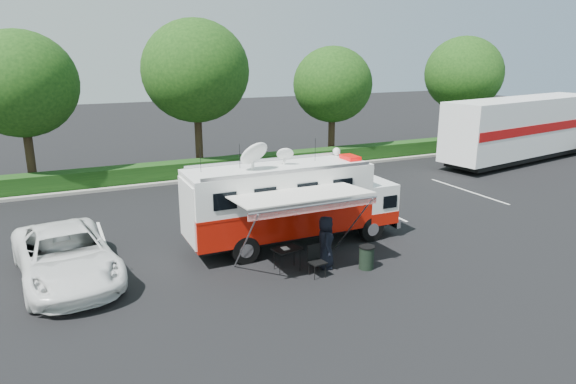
% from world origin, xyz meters
% --- Properties ---
extents(ground_plane, '(120.00, 120.00, 0.00)m').
position_xyz_m(ground_plane, '(0.00, 0.00, 0.00)').
color(ground_plane, black).
rests_on(ground_plane, ground).
extents(back_border, '(60.00, 6.14, 8.87)m').
position_xyz_m(back_border, '(1.14, 12.90, 5.00)').
color(back_border, '#9E998E').
rests_on(back_border, ground_plane).
extents(stall_lines, '(24.12, 5.50, 0.01)m').
position_xyz_m(stall_lines, '(-0.50, 3.00, 0.00)').
color(stall_lines, silver).
rests_on(stall_lines, ground_plane).
extents(command_truck, '(8.10, 2.23, 3.89)m').
position_xyz_m(command_truck, '(-0.07, -0.00, 1.67)').
color(command_truck, black).
rests_on(command_truck, ground_plane).
extents(awning, '(4.42, 2.31, 2.68)m').
position_xyz_m(awning, '(-0.80, -2.32, 2.50)').
color(awning, silver).
rests_on(awning, ground_plane).
extents(white_suv, '(3.39, 6.19, 1.64)m').
position_xyz_m(white_suv, '(-7.89, 0.17, 0.00)').
color(white_suv, white).
rests_on(white_suv, ground_plane).
extents(person, '(0.89, 1.04, 1.81)m').
position_xyz_m(person, '(-0.01, -2.47, 0.00)').
color(person, black).
rests_on(person, ground_plane).
extents(folding_table, '(1.00, 0.79, 0.76)m').
position_xyz_m(folding_table, '(-1.24, -2.10, 0.71)').
color(folding_table, black).
rests_on(folding_table, ground_plane).
extents(folding_chair, '(0.55, 0.57, 1.03)m').
position_xyz_m(folding_chair, '(-0.58, -2.86, 0.61)').
color(folding_chair, black).
rests_on(folding_chair, ground_plane).
extents(trash_bin, '(0.53, 0.53, 0.80)m').
position_xyz_m(trash_bin, '(1.21, -3.11, 0.40)').
color(trash_bin, black).
rests_on(trash_bin, ground_plane).
extents(semi_trailer, '(13.69, 5.10, 4.13)m').
position_xyz_m(semi_trailer, '(20.06, 7.34, 2.18)').
color(semi_trailer, white).
rests_on(semi_trailer, ground_plane).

